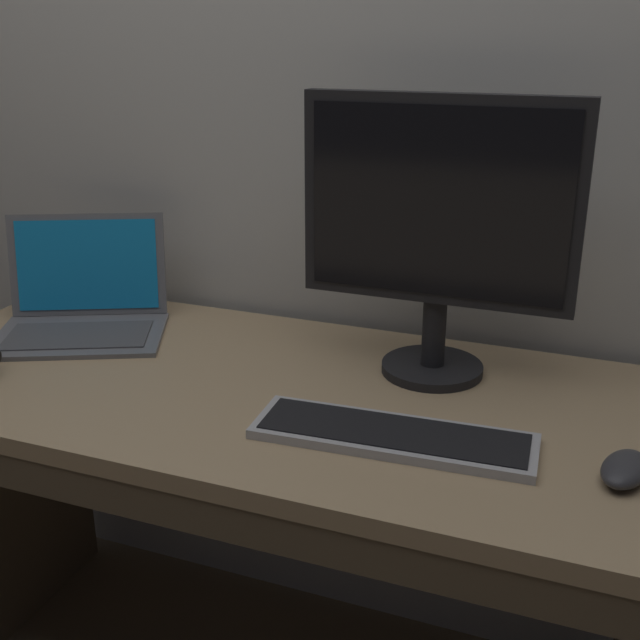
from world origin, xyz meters
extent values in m
cube|color=tan|center=(0.00, 0.00, 0.77)|extent=(1.49, 0.68, 0.03)
cube|color=brown|center=(0.00, -0.32, 0.72)|extent=(1.43, 0.02, 0.07)
cube|color=slate|center=(-0.46, 0.06, 0.79)|extent=(0.42, 0.36, 0.01)
cube|color=#505054|center=(-0.45, 0.05, 0.79)|extent=(0.33, 0.26, 0.00)
cube|color=slate|center=(-0.52, 0.19, 0.90)|extent=(0.33, 0.19, 0.22)
cube|color=#198CD8|center=(-0.52, 0.19, 0.90)|extent=(0.30, 0.17, 0.20)
cylinder|color=black|center=(0.28, 0.16, 0.79)|extent=(0.19, 0.19, 0.02)
cylinder|color=black|center=(0.28, 0.16, 0.87)|extent=(0.04, 0.04, 0.13)
cube|color=black|center=(0.28, 0.14, 1.12)|extent=(0.49, 0.03, 0.37)
cube|color=black|center=(0.28, 0.13, 1.12)|extent=(0.45, 0.00, 0.33)
cube|color=#BCBCC1|center=(0.28, -0.12, 0.79)|extent=(0.46, 0.16, 0.02)
cube|color=black|center=(0.28, -0.12, 0.80)|extent=(0.43, 0.13, 0.00)
ellipsoid|color=#38383D|center=(0.63, -0.11, 0.80)|extent=(0.09, 0.13, 0.03)
camera|label=1|loc=(0.57, -1.20, 1.40)|focal=43.97mm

